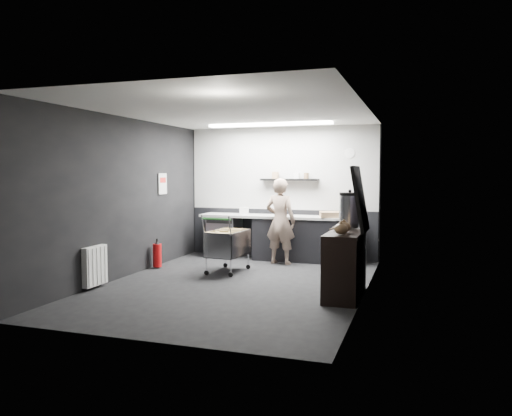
% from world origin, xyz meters
% --- Properties ---
extents(floor, '(5.50, 5.50, 0.00)m').
position_xyz_m(floor, '(0.00, 0.00, 0.00)').
color(floor, black).
rests_on(floor, ground).
extents(ceiling, '(5.50, 5.50, 0.00)m').
position_xyz_m(ceiling, '(0.00, 0.00, 2.70)').
color(ceiling, silver).
rests_on(ceiling, wall_back).
extents(wall_back, '(5.50, 0.00, 5.50)m').
position_xyz_m(wall_back, '(0.00, 2.75, 1.35)').
color(wall_back, black).
rests_on(wall_back, floor).
extents(wall_front, '(5.50, 0.00, 5.50)m').
position_xyz_m(wall_front, '(0.00, -2.75, 1.35)').
color(wall_front, black).
rests_on(wall_front, floor).
extents(wall_left, '(0.00, 5.50, 5.50)m').
position_xyz_m(wall_left, '(-2.00, 0.00, 1.35)').
color(wall_left, black).
rests_on(wall_left, floor).
extents(wall_right, '(0.00, 5.50, 5.50)m').
position_xyz_m(wall_right, '(2.00, 0.00, 1.35)').
color(wall_right, black).
rests_on(wall_right, floor).
extents(kitchen_wall_panel, '(3.95, 0.02, 1.70)m').
position_xyz_m(kitchen_wall_panel, '(0.00, 2.73, 1.85)').
color(kitchen_wall_panel, '#B7B8B3').
rests_on(kitchen_wall_panel, wall_back).
extents(dado_panel, '(3.95, 0.02, 1.00)m').
position_xyz_m(dado_panel, '(0.00, 2.73, 0.50)').
color(dado_panel, black).
rests_on(dado_panel, wall_back).
extents(floating_shelf, '(1.20, 0.22, 0.04)m').
position_xyz_m(floating_shelf, '(0.20, 2.62, 1.62)').
color(floating_shelf, black).
rests_on(floating_shelf, wall_back).
extents(wall_clock, '(0.20, 0.03, 0.20)m').
position_xyz_m(wall_clock, '(1.40, 2.72, 2.15)').
color(wall_clock, silver).
rests_on(wall_clock, wall_back).
extents(poster, '(0.02, 0.30, 0.40)m').
position_xyz_m(poster, '(-1.98, 1.30, 1.55)').
color(poster, silver).
rests_on(poster, wall_left).
extents(poster_red_band, '(0.02, 0.22, 0.10)m').
position_xyz_m(poster_red_band, '(-1.98, 1.30, 1.62)').
color(poster_red_band, red).
rests_on(poster_red_band, poster).
extents(radiator, '(0.10, 0.50, 0.60)m').
position_xyz_m(radiator, '(-1.94, -0.90, 0.35)').
color(radiator, silver).
rests_on(radiator, wall_left).
extents(ceiling_strip, '(2.40, 0.20, 0.04)m').
position_xyz_m(ceiling_strip, '(0.00, 1.85, 2.67)').
color(ceiling_strip, white).
rests_on(ceiling_strip, ceiling).
extents(prep_counter, '(3.20, 0.61, 0.90)m').
position_xyz_m(prep_counter, '(0.14, 2.42, 0.46)').
color(prep_counter, black).
rests_on(prep_counter, floor).
extents(person, '(0.66, 0.49, 1.66)m').
position_xyz_m(person, '(0.19, 1.97, 0.83)').
color(person, beige).
rests_on(person, floor).
extents(shopping_cart, '(0.60, 0.94, 1.00)m').
position_xyz_m(shopping_cart, '(-0.49, 0.92, 0.48)').
color(shopping_cart, silver).
rests_on(shopping_cart, floor).
extents(sideboard, '(0.53, 1.24, 1.86)m').
position_xyz_m(sideboard, '(1.76, -0.16, 0.59)').
color(sideboard, black).
rests_on(sideboard, floor).
extents(fire_extinguisher, '(0.16, 0.16, 0.52)m').
position_xyz_m(fire_extinguisher, '(-1.85, 0.83, 0.25)').
color(fire_extinguisher, '#B40C0E').
rests_on(fire_extinguisher, floor).
extents(cardboard_box, '(0.63, 0.54, 0.11)m').
position_xyz_m(cardboard_box, '(1.16, 2.37, 0.95)').
color(cardboard_box, '#A47F57').
rests_on(cardboard_box, prep_counter).
extents(pink_tub, '(0.18, 0.18, 0.18)m').
position_xyz_m(pink_tub, '(0.05, 2.42, 0.99)').
color(pink_tub, beige).
rests_on(pink_tub, prep_counter).
extents(white_container, '(0.20, 0.17, 0.15)m').
position_xyz_m(white_container, '(-0.69, 2.37, 0.98)').
color(white_container, silver).
rests_on(white_container, prep_counter).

